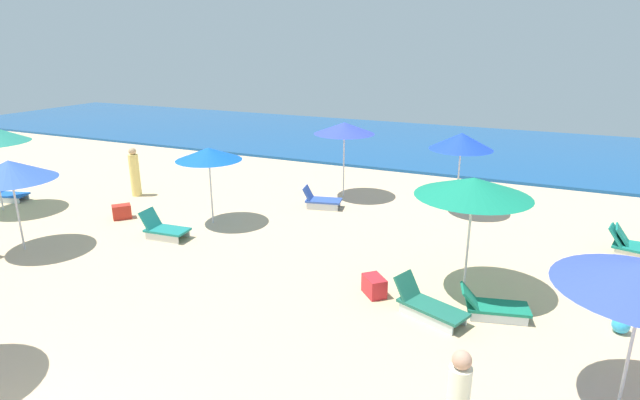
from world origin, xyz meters
The scene contains 17 objects.
ocean centered at (0.00, 23.88, 0.06)m, with size 60.00×12.24×0.12m, color #164F90.
umbrella_0 centered at (4.33, 8.32, 2.34)m, with size 2.37×2.37×2.54m.
lounge_chair_0_0 centered at (3.85, 6.94, 0.25)m, with size 1.56×1.05×0.72m.
lounge_chair_0_1 centered at (5.00, 7.45, 0.22)m, with size 1.41×0.86×0.59m.
umbrella_1 centered at (-3.16, 9.63, 2.09)m, with size 1.90×1.90×2.27m.
lounge_chair_1_0 centered at (-3.66, 8.08, 0.27)m, with size 1.31×0.72×0.77m.
lounge_chair_2_0 centered at (8.00, 11.76, 0.28)m, with size 1.62×0.89×0.76m.
lounge_chair_2_1 centered at (8.02, 11.97, 0.28)m, with size 1.30×0.76×0.73m.
umbrella_3 centered at (-0.61, 13.69, 2.38)m, with size 2.04×2.04×2.58m.
lounge_chair_3_0 centered at (-0.82, 12.24, 0.26)m, with size 1.31×0.84×0.69m.
lounge_chair_5_1 centered at (-10.80, 8.55, 0.24)m, with size 1.38×0.91×0.68m.
umbrella_8 centered at (-6.43, 5.95, 2.12)m, with size 2.15×2.15×2.37m.
umbrella_9 centered at (3.25, 13.54, 2.27)m, with size 1.91×1.91×2.53m.
beachgoer_1 centered at (-7.23, 10.83, 0.81)m, with size 0.37×0.37×1.70m.
cooler_box_0 centered at (-5.91, 8.81, 0.21)m, with size 0.53×0.36×0.43m, color red.
beach_ball_1 centered at (7.24, 7.83, 0.16)m, with size 0.32×0.32×0.32m, color #30A8E0.
cooler_box_2 centered at (2.61, 7.35, 0.21)m, with size 0.55×0.36×0.41m, color red.
Camera 1 is at (5.52, -1.90, 5.17)m, focal length 28.29 mm.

